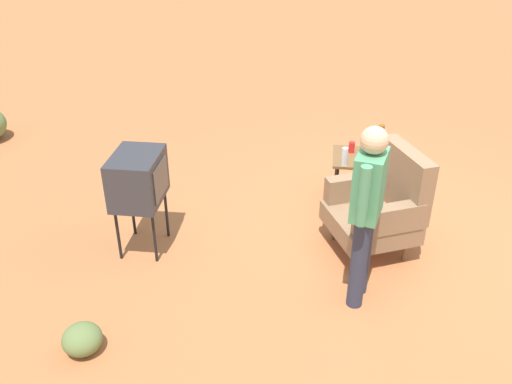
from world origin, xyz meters
TOP-DOWN VIEW (x-y plane):
  - ground_plane at (0.00, 0.00)m, footprint 60.00×60.00m
  - armchair at (0.06, -0.07)m, footprint 1.02×1.03m
  - side_table at (-0.78, -0.28)m, footprint 0.56×0.56m
  - tv_on_stand at (0.37, -2.39)m, footprint 0.61×0.46m
  - person_standing at (0.86, -0.28)m, footprint 0.56×0.30m
  - bottle_short_clear at (-0.55, -0.44)m, footprint 0.06×0.06m
  - soda_can_red at (-0.88, -0.36)m, footprint 0.07×0.07m
  - bottle_tall_amber at (-0.98, -0.05)m, footprint 0.07×0.07m
  - flower_vase at (-0.89, -0.15)m, footprint 0.15×0.10m
  - shrub_mid at (1.81, -2.44)m, footprint 0.31×0.31m

SIDE VIEW (x-z plane):
  - ground_plane at x=0.00m, z-range 0.00..0.00m
  - shrub_mid at x=1.81m, z-range 0.00..0.24m
  - armchair at x=0.06m, z-range -0.03..1.03m
  - side_table at x=-0.78m, z-range 0.21..0.82m
  - soda_can_red at x=-0.88m, z-range 0.61..0.73m
  - bottle_short_clear at x=-0.55m, z-range 0.61..0.81m
  - flower_vase at x=-0.89m, z-range 0.62..0.89m
  - bottle_tall_amber at x=-0.98m, z-range 0.61..0.91m
  - tv_on_stand at x=0.37m, z-range 0.27..1.30m
  - person_standing at x=0.86m, z-range 0.12..1.76m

